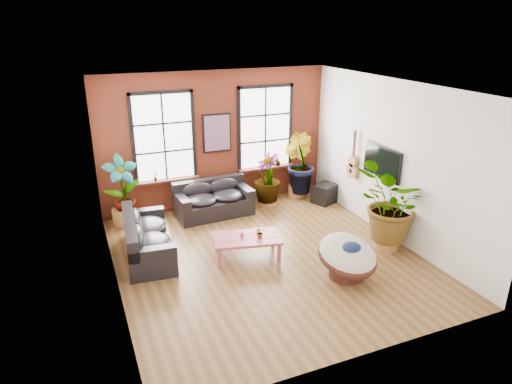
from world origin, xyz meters
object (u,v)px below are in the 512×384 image
(sofa_back, at_px, (213,200))
(coffee_table, at_px, (247,239))
(sofa_left, at_px, (146,239))
(papasan_chair, at_px, (348,256))

(sofa_back, bearing_deg, coffee_table, -93.99)
(sofa_back, height_order, sofa_left, sofa_back)
(coffee_table, relative_size, papasan_chair, 1.12)
(sofa_back, distance_m, coffee_table, 2.38)
(sofa_left, height_order, coffee_table, sofa_left)
(sofa_left, height_order, papasan_chair, papasan_chair)
(sofa_back, relative_size, sofa_left, 0.87)
(sofa_back, relative_size, coffee_table, 1.28)
(sofa_left, bearing_deg, coffee_table, -108.80)
(sofa_back, height_order, papasan_chair, sofa_back)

